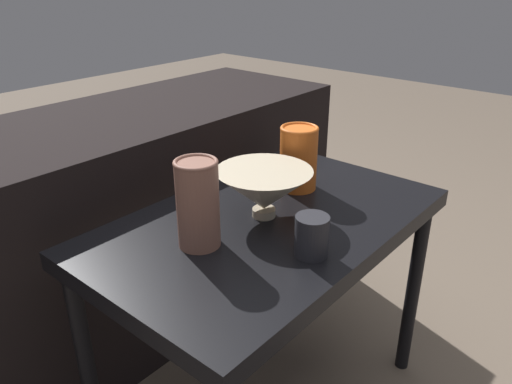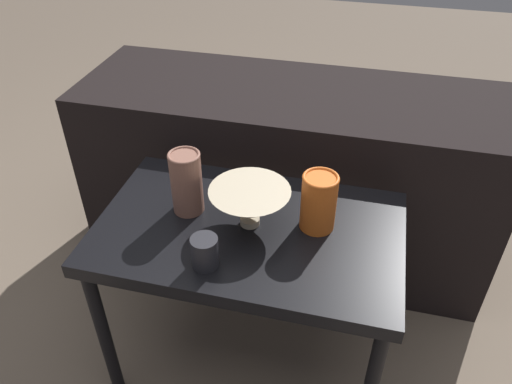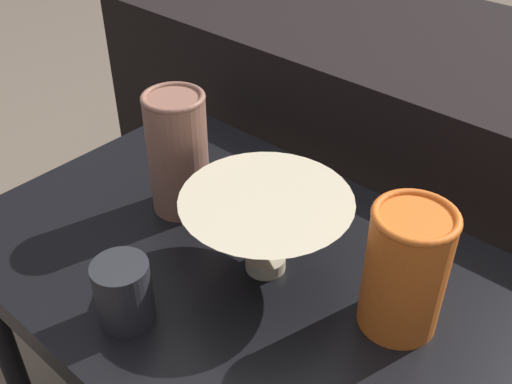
# 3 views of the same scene
# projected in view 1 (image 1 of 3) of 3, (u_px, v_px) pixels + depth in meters

# --- Properties ---
(table) EXTENTS (0.79, 0.49, 0.55)m
(table) POSITION_uv_depth(u_px,v_px,m) (268.00, 242.00, 1.11)
(table) COLOR black
(table) RESTS_ON ground_plane
(couch_backdrop) EXTENTS (1.45, 0.50, 0.68)m
(couch_backdrop) POSITION_uv_depth(u_px,v_px,m) (123.00, 225.00, 1.51)
(couch_backdrop) COLOR black
(couch_backdrop) RESTS_ON ground_plane
(bowl) EXTENTS (0.21, 0.21, 0.11)m
(bowl) POSITION_uv_depth(u_px,v_px,m) (263.00, 191.00, 1.07)
(bowl) COLOR #C1B293
(bowl) RESTS_ON table
(vase_textured_left) EXTENTS (0.08, 0.08, 0.18)m
(vase_textured_left) POSITION_uv_depth(u_px,v_px,m) (198.00, 203.00, 0.95)
(vase_textured_left) COLOR brown
(vase_textured_left) RESTS_ON table
(vase_colorful_right) EXTENTS (0.09, 0.09, 0.16)m
(vase_colorful_right) POSITION_uv_depth(u_px,v_px,m) (298.00, 157.00, 1.20)
(vase_colorful_right) COLOR orange
(vase_colorful_right) RESTS_ON table
(cup) EXTENTS (0.06, 0.06, 0.08)m
(cup) POSITION_uv_depth(u_px,v_px,m) (312.00, 236.00, 0.93)
(cup) COLOR #232328
(cup) RESTS_ON table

